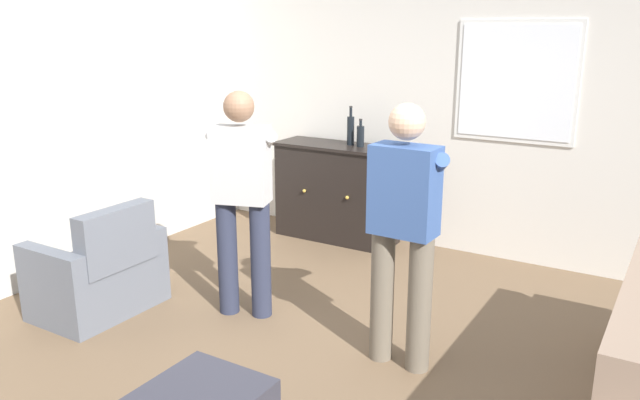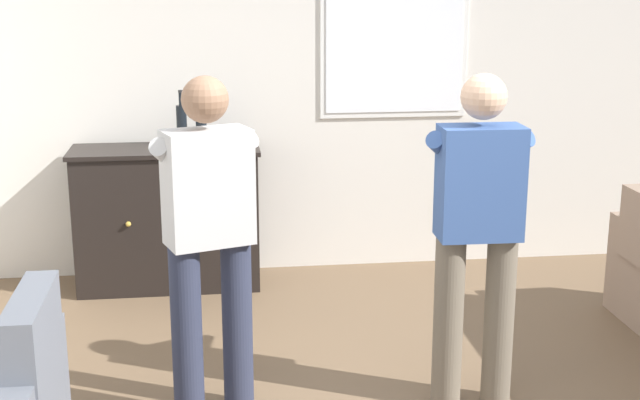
# 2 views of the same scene
# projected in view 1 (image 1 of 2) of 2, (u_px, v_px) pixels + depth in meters

# --- Properties ---
(ground) EXTENTS (10.40, 10.40, 0.00)m
(ground) POSITION_uv_depth(u_px,v_px,m) (302.00, 364.00, 4.03)
(ground) COLOR brown
(wall_back_with_window) EXTENTS (5.20, 0.15, 2.80)m
(wall_back_with_window) POSITION_uv_depth(u_px,v_px,m) (457.00, 104.00, 5.83)
(wall_back_with_window) COLOR silver
(wall_back_with_window) RESTS_ON ground
(wall_side_left) EXTENTS (0.12, 5.20, 2.80)m
(wall_side_left) POSITION_uv_depth(u_px,v_px,m) (22.00, 118.00, 4.99)
(wall_side_left) COLOR beige
(wall_side_left) RESTS_ON ground
(armchair) EXTENTS (0.65, 0.88, 0.85)m
(armchair) POSITION_uv_depth(u_px,v_px,m) (100.00, 275.00, 4.72)
(armchair) COLOR slate
(armchair) RESTS_ON ground
(sideboard_cabinet) EXTENTS (1.27, 0.49, 0.98)m
(sideboard_cabinet) POSITION_uv_depth(u_px,v_px,m) (337.00, 192.00, 6.32)
(sideboard_cabinet) COLOR black
(sideboard_cabinet) RESTS_ON ground
(bottle_wine_green) EXTENTS (0.07, 0.07, 0.27)m
(bottle_wine_green) POSITION_uv_depth(u_px,v_px,m) (360.00, 136.00, 6.05)
(bottle_wine_green) COLOR black
(bottle_wine_green) RESTS_ON sideboard_cabinet
(bottle_liquor_amber) EXTENTS (0.07, 0.07, 0.38)m
(bottle_liquor_amber) POSITION_uv_depth(u_px,v_px,m) (351.00, 130.00, 6.14)
(bottle_liquor_amber) COLOR black
(bottle_liquor_amber) RESTS_ON sideboard_cabinet
(person_standing_left) EXTENTS (0.53, 0.52, 1.68)m
(person_standing_left) POSITION_uv_depth(u_px,v_px,m) (242.00, 194.00, 4.52)
(person_standing_left) COLOR #282D42
(person_standing_left) RESTS_ON ground
(person_standing_right) EXTENTS (0.56, 0.48, 1.68)m
(person_standing_right) POSITION_uv_depth(u_px,v_px,m) (404.00, 225.00, 3.81)
(person_standing_right) COLOR #6B6051
(person_standing_right) RESTS_ON ground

